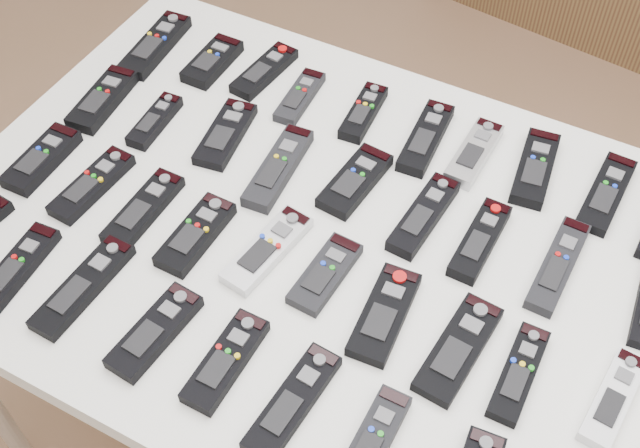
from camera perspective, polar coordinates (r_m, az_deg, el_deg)
The scene contains 35 objects.
ground at distance 2.02m, azimuth 2.78°, elevation -12.97°, with size 4.00×4.00×0.00m, color #856144.
table at distance 1.36m, azimuth 0.00°, elevation -2.07°, with size 1.25×0.88×0.78m.
remote_0 at distance 1.68m, azimuth -11.61°, elevation 12.37°, with size 0.06×0.19×0.02m, color black.
remote_1 at distance 1.62m, azimuth -7.67°, elevation 11.39°, with size 0.06×0.14×0.02m, color black.
remote_2 at distance 1.59m, azimuth -3.98°, elevation 10.81°, with size 0.05×0.16×0.02m, color black.
remote_3 at distance 1.53m, azimuth -1.45°, elevation 9.03°, with size 0.04×0.15×0.02m, color black.
remote_4 at distance 1.50m, azimuth 3.10°, elevation 7.92°, with size 0.04×0.15×0.02m, color black.
remote_5 at distance 1.46m, azimuth 7.53°, elevation 6.09°, with size 0.05×0.18×0.02m, color black.
remote_6 at distance 1.45m, azimuth 10.90°, elevation 4.97°, with size 0.05×0.16×0.02m, color #B7B7BC.
remote_7 at distance 1.45m, azimuth 15.05°, elevation 3.86°, with size 0.06×0.17×0.02m, color black.
remote_8 at distance 1.44m, azimuth 19.69°, elevation 2.06°, with size 0.05×0.18×0.02m, color black.
remote_10 at distance 1.58m, azimuth -15.20°, elevation 8.56°, with size 0.06×0.17×0.02m, color black.
remote_11 at distance 1.51m, azimuth -11.67°, elevation 7.19°, with size 0.04×0.14×0.02m, color black.
remote_12 at distance 1.47m, azimuth -6.73°, elevation 6.37°, with size 0.06×0.16×0.02m, color black.
remote_13 at distance 1.40m, azimuth -2.98°, elevation 4.03°, with size 0.05×0.19×0.02m, color black.
remote_14 at distance 1.38m, azimuth 2.51°, elevation 3.08°, with size 0.06×0.16×0.02m, color black.
remote_15 at distance 1.34m, azimuth 7.37°, elevation 0.60°, with size 0.05×0.18×0.02m, color black.
remote_16 at distance 1.32m, azimuth 11.29°, elevation -1.16°, with size 0.05×0.17×0.02m, color black.
remote_17 at distance 1.32m, azimuth 16.56°, elevation -2.85°, with size 0.05×0.19×0.02m, color black.
remote_19 at distance 1.49m, azimuth -19.18°, elevation 4.39°, with size 0.06×0.16×0.02m, color black.
remote_20 at distance 1.43m, azimuth -15.90°, elevation 2.71°, with size 0.05×0.17×0.02m, color black.
remote_21 at distance 1.37m, azimuth -12.44°, elevation 1.04°, with size 0.05×0.17×0.02m, color black.
remote_22 at distance 1.32m, azimuth -8.83°, elevation -0.74°, with size 0.06×0.16×0.02m, color black.
remote_23 at distance 1.29m, azimuth -3.78°, elevation -1.82°, with size 0.05×0.18×0.02m, color #B7B7BC.
remote_24 at distance 1.25m, azimuth 0.37°, elevation -3.56°, with size 0.05×0.15×0.02m, color black.
remote_25 at distance 1.21m, azimuth 4.60°, elevation -6.40°, with size 0.06×0.17×0.02m, color black.
remote_26 at distance 1.20m, azimuth 9.81°, elevation -8.73°, with size 0.06×0.18×0.02m, color black.
remote_27 at distance 1.20m, azimuth 13.95°, elevation -10.26°, with size 0.04×0.16×0.02m, color black.
remote_28 at distance 1.21m, azimuth 20.12°, elevation -11.60°, with size 0.04×0.16×0.02m, color silver.
remote_30 at distance 1.35m, azimuth -20.74°, elevation -2.91°, with size 0.05×0.17×0.02m, color black.
remote_31 at distance 1.29m, azimuth -16.49°, elevation -4.26°, with size 0.05×0.20×0.02m, color black.
remote_32 at distance 1.22m, azimuth -11.66°, elevation -7.50°, with size 0.06×0.16×0.02m, color black.
remote_33 at distance 1.18m, azimuth -6.71°, elevation -9.64°, with size 0.05×0.16×0.02m, color black.
remote_34 at distance 1.14m, azimuth -1.95°, elevation -12.54°, with size 0.05×0.18×0.02m, color black.
remote_35 at distance 1.12m, azimuth 3.77°, elevation -15.16°, with size 0.05×0.16×0.02m, color black.
Camera 1 is at (0.34, -0.83, 1.81)m, focal length 45.00 mm.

